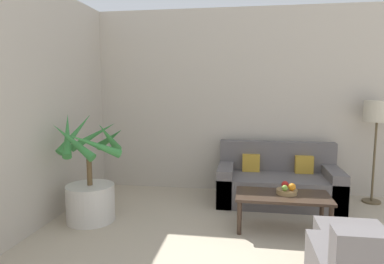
# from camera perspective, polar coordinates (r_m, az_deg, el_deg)

# --- Properties ---
(wall_back) EXTENTS (7.78, 0.06, 2.70)m
(wall_back) POSITION_cam_1_polar(r_m,az_deg,el_deg) (5.21, 18.49, 4.79)
(wall_back) COLOR #BCB2A3
(wall_back) RESTS_ON ground_plane
(potted_palm) EXTENTS (0.80, 0.89, 1.28)m
(potted_palm) POSITION_cam_1_polar(r_m,az_deg,el_deg) (4.20, -16.60, -8.78)
(potted_palm) COLOR beige
(potted_palm) RESTS_ON ground_plane
(sofa_loveseat) EXTENTS (1.60, 0.80, 0.79)m
(sofa_loveseat) POSITION_cam_1_polar(r_m,az_deg,el_deg) (4.85, 14.08, -8.26)
(sofa_loveseat) COLOR #605B5B
(sofa_loveseat) RESTS_ON ground_plane
(floor_lamp) EXTENTS (0.34, 0.34, 1.39)m
(floor_lamp) POSITION_cam_1_polar(r_m,az_deg,el_deg) (5.14, 28.48, 2.32)
(floor_lamp) COLOR brown
(floor_lamp) RESTS_ON ground_plane
(coffee_table) EXTENTS (1.01, 0.51, 0.39)m
(coffee_table) POSITION_cam_1_polar(r_m,az_deg,el_deg) (3.94, 14.86, -10.78)
(coffee_table) COLOR #38281E
(coffee_table) RESTS_ON ground_plane
(fruit_bowl) EXTENTS (0.23, 0.23, 0.05)m
(fruit_bowl) POSITION_cam_1_polar(r_m,az_deg,el_deg) (3.96, 15.51, -9.55)
(fruit_bowl) COLOR #997A4C
(fruit_bowl) RESTS_ON coffee_table
(apple_red) EXTENTS (0.08, 0.08, 0.08)m
(apple_red) POSITION_cam_1_polar(r_m,az_deg,el_deg) (3.98, 15.25, -8.45)
(apple_red) COLOR red
(apple_red) RESTS_ON fruit_bowl
(apple_green) EXTENTS (0.07, 0.07, 0.07)m
(apple_green) POSITION_cam_1_polar(r_m,az_deg,el_deg) (3.88, 15.20, -9.00)
(apple_green) COLOR olive
(apple_green) RESTS_ON fruit_bowl
(orange_fruit) EXTENTS (0.08, 0.08, 0.08)m
(orange_fruit) POSITION_cam_1_polar(r_m,az_deg,el_deg) (3.91, 16.33, -8.77)
(orange_fruit) COLOR orange
(orange_fruit) RESTS_ON fruit_bowl
(ottoman) EXTENTS (0.55, 0.49, 0.39)m
(ottoman) POSITION_cam_1_polar(r_m,az_deg,el_deg) (3.33, 25.07, -17.38)
(ottoman) COLOR #605B5B
(ottoman) RESTS_ON ground_plane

